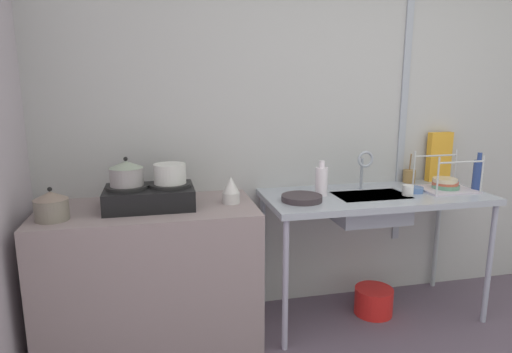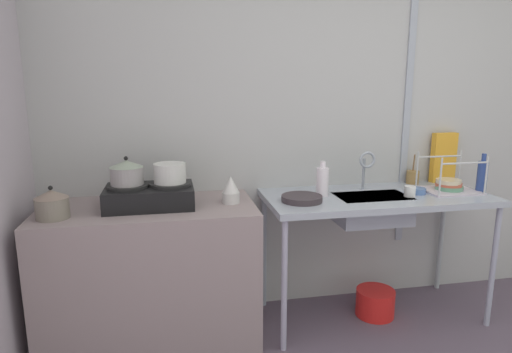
{
  "view_description": "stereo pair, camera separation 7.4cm",
  "coord_description": "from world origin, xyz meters",
  "px_view_note": "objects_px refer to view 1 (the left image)",
  "views": [
    {
      "loc": [
        -1.44,
        -0.99,
        1.55
      ],
      "look_at": [
        -0.86,
        1.54,
        1.01
      ],
      "focal_mm": 30.7,
      "sensor_mm": 36.0,
      "label": 1
    },
    {
      "loc": [
        -1.37,
        -1.01,
        1.55
      ],
      "look_at": [
        -0.86,
        1.54,
        1.01
      ],
      "focal_mm": 30.7,
      "sensor_mm": 36.0,
      "label": 2
    }
  ],
  "objects_px": {
    "frying_pan": "(302,198)",
    "bucket_on_floor": "(374,301)",
    "pot_on_right_burner": "(170,174)",
    "pot_on_left_burner": "(126,173)",
    "bottle_by_rack": "(478,175)",
    "faucet": "(364,163)",
    "dish_rack": "(446,184)",
    "sink_basin": "(370,208)",
    "cup_by_rack": "(408,190)",
    "pot_beside_stove": "(51,206)",
    "utensil_jar": "(409,176)",
    "percolator": "(231,190)",
    "small_bowl_on_drainboard": "(414,190)",
    "cereal_box": "(439,157)",
    "bottle_by_sink": "(321,181)",
    "stove": "(150,196)"
  },
  "relations": [
    {
      "from": "pot_on_left_burner",
      "to": "bucket_on_floor",
      "type": "bearing_deg",
      "value": -0.43
    },
    {
      "from": "cereal_box",
      "to": "stove",
      "type": "bearing_deg",
      "value": -177.73
    },
    {
      "from": "pot_on_left_burner",
      "to": "dish_rack",
      "type": "distance_m",
      "value": 2.07
    },
    {
      "from": "cup_by_rack",
      "to": "bucket_on_floor",
      "type": "height_order",
      "value": "cup_by_rack"
    },
    {
      "from": "pot_beside_stove",
      "to": "bottle_by_sink",
      "type": "relative_size",
      "value": 0.79
    },
    {
      "from": "dish_rack",
      "to": "bucket_on_floor",
      "type": "height_order",
      "value": "dish_rack"
    },
    {
      "from": "percolator",
      "to": "frying_pan",
      "type": "xyz_separation_m",
      "value": [
        0.43,
        -0.05,
        -0.06
      ]
    },
    {
      "from": "frying_pan",
      "to": "cereal_box",
      "type": "height_order",
      "value": "cereal_box"
    },
    {
      "from": "pot_beside_stove",
      "to": "bottle_by_rack",
      "type": "bearing_deg",
      "value": 1.41
    },
    {
      "from": "pot_on_right_burner",
      "to": "sink_basin",
      "type": "xyz_separation_m",
      "value": [
        1.27,
        -0.03,
        -0.28
      ]
    },
    {
      "from": "stove",
      "to": "sink_basin",
      "type": "relative_size",
      "value": 1.08
    },
    {
      "from": "sink_basin",
      "to": "dish_rack",
      "type": "xyz_separation_m",
      "value": [
        0.55,
        0.01,
        0.13
      ]
    },
    {
      "from": "frying_pan",
      "to": "bucket_on_floor",
      "type": "bearing_deg",
      "value": 5.56
    },
    {
      "from": "pot_beside_stove",
      "to": "frying_pan",
      "type": "bearing_deg",
      "value": 2.9
    },
    {
      "from": "frying_pan",
      "to": "bottle_by_sink",
      "type": "relative_size",
      "value": 1.11
    },
    {
      "from": "bottle_by_rack",
      "to": "faucet",
      "type": "bearing_deg",
      "value": 166.17
    },
    {
      "from": "sink_basin",
      "to": "cup_by_rack",
      "type": "height_order",
      "value": "cup_by_rack"
    },
    {
      "from": "dish_rack",
      "to": "bucket_on_floor",
      "type": "distance_m",
      "value": 0.94
    },
    {
      "from": "faucet",
      "to": "dish_rack",
      "type": "height_order",
      "value": "faucet"
    },
    {
      "from": "cup_by_rack",
      "to": "bucket_on_floor",
      "type": "bearing_deg",
      "value": 153.38
    },
    {
      "from": "pot_beside_stove",
      "to": "frying_pan",
      "type": "xyz_separation_m",
      "value": [
        1.41,
        0.07,
        -0.06
      ]
    },
    {
      "from": "small_bowl_on_drainboard",
      "to": "bucket_on_floor",
      "type": "relative_size",
      "value": 0.46
    },
    {
      "from": "pot_on_left_burner",
      "to": "bottle_by_rack",
      "type": "distance_m",
      "value": 2.27
    },
    {
      "from": "small_bowl_on_drainboard",
      "to": "cereal_box",
      "type": "height_order",
      "value": "cereal_box"
    },
    {
      "from": "percolator",
      "to": "sink_basin",
      "type": "height_order",
      "value": "percolator"
    },
    {
      "from": "faucet",
      "to": "small_bowl_on_drainboard",
      "type": "height_order",
      "value": "faucet"
    },
    {
      "from": "percolator",
      "to": "utensil_jar",
      "type": "xyz_separation_m",
      "value": [
        1.36,
        0.27,
        -0.03
      ]
    },
    {
      "from": "small_bowl_on_drainboard",
      "to": "bucket_on_floor",
      "type": "height_order",
      "value": "small_bowl_on_drainboard"
    },
    {
      "from": "percolator",
      "to": "frying_pan",
      "type": "distance_m",
      "value": 0.44
    },
    {
      "from": "bottle_by_sink",
      "to": "utensil_jar",
      "type": "bearing_deg",
      "value": 15.6
    },
    {
      "from": "faucet",
      "to": "utensil_jar",
      "type": "bearing_deg",
      "value": 18.25
    },
    {
      "from": "pot_on_right_burner",
      "to": "bottle_by_rack",
      "type": "bearing_deg",
      "value": -2.04
    },
    {
      "from": "percolator",
      "to": "cup_by_rack",
      "type": "xyz_separation_m",
      "value": [
        1.14,
        -0.07,
        -0.05
      ]
    },
    {
      "from": "sink_basin",
      "to": "small_bowl_on_drainboard",
      "type": "relative_size",
      "value": 3.93
    },
    {
      "from": "cup_by_rack",
      "to": "bottle_by_sink",
      "type": "xyz_separation_m",
      "value": [
        -0.54,
        0.13,
        0.06
      ]
    },
    {
      "from": "pot_on_left_burner",
      "to": "faucet",
      "type": "bearing_deg",
      "value": 4.11
    },
    {
      "from": "bottle_by_rack",
      "to": "pot_on_right_burner",
      "type": "bearing_deg",
      "value": 177.96
    },
    {
      "from": "stove",
      "to": "cereal_box",
      "type": "xyz_separation_m",
      "value": [
        2.08,
        0.27,
        0.11
      ]
    },
    {
      "from": "utensil_jar",
      "to": "bucket_on_floor",
      "type": "relative_size",
      "value": 0.82
    },
    {
      "from": "pot_on_left_burner",
      "to": "bottle_by_rack",
      "type": "height_order",
      "value": "pot_on_left_burner"
    },
    {
      "from": "cup_by_rack",
      "to": "bottle_by_rack",
      "type": "distance_m",
      "value": 0.53
    },
    {
      "from": "cup_by_rack",
      "to": "bottle_by_rack",
      "type": "bearing_deg",
      "value": 1.78
    },
    {
      "from": "frying_pan",
      "to": "pot_on_left_burner",
      "type": "bearing_deg",
      "value": 176.32
    },
    {
      "from": "sink_basin",
      "to": "pot_on_right_burner",
      "type": "bearing_deg",
      "value": 178.8
    },
    {
      "from": "frying_pan",
      "to": "bottle_by_rack",
      "type": "distance_m",
      "value": 1.24
    },
    {
      "from": "sink_basin",
      "to": "faucet",
      "type": "distance_m",
      "value": 0.31
    },
    {
      "from": "cup_by_rack",
      "to": "bottle_by_sink",
      "type": "distance_m",
      "value": 0.56
    },
    {
      "from": "pot_on_right_burner",
      "to": "pot_on_left_burner",
      "type": "bearing_deg",
      "value": 180.0
    },
    {
      "from": "faucet",
      "to": "dish_rack",
      "type": "bearing_deg",
      "value": -12.79
    },
    {
      "from": "pot_on_right_burner",
      "to": "cereal_box",
      "type": "distance_m",
      "value": 1.98
    }
  ]
}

